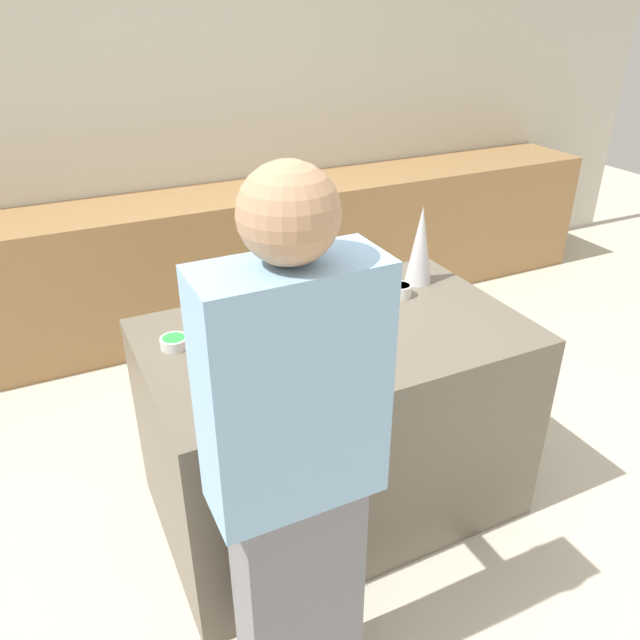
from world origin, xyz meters
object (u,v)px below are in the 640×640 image
cookbook (220,340)px  mug (315,295)px  decorative_tree (420,245)px  candy_bowl_far_right (373,297)px  candy_bowl_center_rear (217,316)px  candy_bowl_front_corner (401,290)px  candy_bowl_beside_tree (174,342)px  baking_tray (316,350)px  gingerbread_house (316,323)px  person (294,474)px

cookbook → mug: 0.49m
decorative_tree → candy_bowl_far_right: 0.34m
candy_bowl_center_rear → decorative_tree: bearing=-2.4°
candy_bowl_front_corner → cookbook: 0.83m
mug → decorative_tree: bearing=-0.5°
candy_bowl_far_right → candy_bowl_beside_tree: size_ratio=1.31×
candy_bowl_center_rear → baking_tray: bearing=-56.5°
gingerbread_house → candy_bowl_front_corner: size_ratio=2.98×
decorative_tree → candy_bowl_center_rear: decorative_tree is taller
candy_bowl_center_rear → candy_bowl_front_corner: size_ratio=1.32×
gingerbread_house → candy_bowl_beside_tree: size_ratio=2.73×
candy_bowl_far_right → candy_bowl_beside_tree: (-0.85, 0.00, -0.00)m
baking_tray → candy_bowl_beside_tree: 0.53m
candy_bowl_front_corner → cookbook: (-0.83, -0.04, -0.02)m
baking_tray → gingerbread_house: gingerbread_house is taller
baking_tray → mug: mug is taller
mug → candy_bowl_front_corner: bearing=-14.5°
candy_bowl_center_rear → candy_bowl_far_right: bearing=-11.8°
baking_tray → candy_bowl_center_rear: (-0.26, 0.39, 0.02)m
baking_tray → person: 0.69m
cookbook → decorative_tree: bearing=7.7°
gingerbread_house → candy_bowl_front_corner: bearing=26.1°
decorative_tree → candy_bowl_far_right: size_ratio=2.61×
candy_bowl_far_right → candy_bowl_center_rear: bearing=168.2°
baking_tray → candy_bowl_beside_tree: candy_bowl_beside_tree is taller
person → candy_bowl_center_rear: bearing=84.5°
decorative_tree → mug: decorative_tree is taller
gingerbread_house → mug: 0.40m
candy_bowl_center_rear → candy_bowl_far_right: (0.65, -0.14, 0.00)m
candy_bowl_far_right → candy_bowl_front_corner: size_ratio=1.43×
person → candy_bowl_beside_tree: bearing=97.5°
baking_tray → candy_bowl_far_right: size_ratio=3.32×
baking_tray → candy_bowl_center_rear: candy_bowl_center_rear is taller
candy_bowl_front_corner → person: bearing=-136.0°
baking_tray → candy_bowl_beside_tree: (-0.46, 0.26, 0.02)m
mug → person: size_ratio=0.06×
decorative_tree → candy_bowl_beside_tree: decorative_tree is taller
baking_tray → decorative_tree: bearing=27.2°
person → cookbook: bearing=86.3°
candy_bowl_front_corner → person: 1.22m
candy_bowl_beside_tree → gingerbread_house: bearing=-28.9°
candy_bowl_far_right → mug: mug is taller
candy_bowl_center_rear → candy_bowl_far_right: 0.66m
gingerbread_house → person: person is taller
mug → candy_bowl_center_rear: bearing=175.4°
candy_bowl_beside_tree → baking_tray: bearing=-28.9°
candy_bowl_far_right → person: size_ratio=0.08×
gingerbread_house → decorative_tree: size_ratio=0.80×
candy_bowl_front_corner → candy_bowl_beside_tree: bearing=-179.8°
baking_tray → cookbook: size_ratio=2.40×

